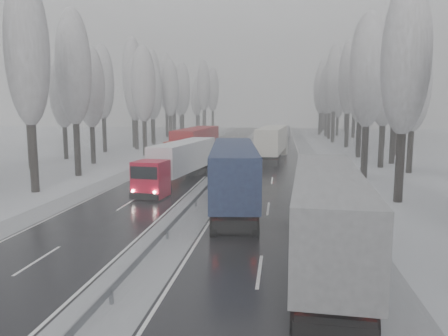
% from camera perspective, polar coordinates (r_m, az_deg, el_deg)
% --- Properties ---
extents(ground, '(260.00, 260.00, 0.00)m').
position_cam_1_polar(ground, '(20.85, -10.27, -12.47)').
color(ground, silver).
rests_on(ground, ground).
extents(carriageway_right, '(7.50, 200.00, 0.03)m').
position_cam_1_polar(carriageway_right, '(49.10, 6.45, -0.47)').
color(carriageway_right, black).
rests_on(carriageway_right, ground).
extents(carriageway_left, '(7.50, 200.00, 0.03)m').
position_cam_1_polar(carriageway_left, '(50.39, -5.57, -0.23)').
color(carriageway_left, black).
rests_on(carriageway_left, ground).
extents(median_slush, '(3.00, 200.00, 0.04)m').
position_cam_1_polar(median_slush, '(49.47, 0.36, -0.35)').
color(median_slush, '#A4A7AC').
rests_on(median_slush, ground).
extents(shoulder_right, '(2.40, 200.00, 0.04)m').
position_cam_1_polar(shoulder_right, '(49.26, 12.22, -0.57)').
color(shoulder_right, '#A4A7AC').
rests_on(shoulder_right, ground).
extents(shoulder_left, '(2.40, 200.00, 0.04)m').
position_cam_1_polar(shoulder_left, '(51.73, -10.92, -0.12)').
color(shoulder_left, '#A4A7AC').
rests_on(shoulder_left, ground).
extents(median_guardrail, '(0.12, 200.00, 0.76)m').
position_cam_1_polar(median_guardrail, '(49.38, 0.36, 0.32)').
color(median_guardrail, slate).
rests_on(median_guardrail, ground).
extents(tree_16, '(3.60, 3.60, 16.53)m').
position_cam_1_polar(tree_16, '(35.53, 22.65, 12.96)').
color(tree_16, black).
rests_on(tree_16, ground).
extents(tree_18, '(3.60, 3.60, 16.58)m').
position_cam_1_polar(tree_18, '(46.48, 18.33, 11.91)').
color(tree_18, black).
rests_on(tree_18, ground).
extents(tree_19, '(3.60, 3.60, 14.57)m').
position_cam_1_polar(tree_19, '(51.54, 23.55, 9.81)').
color(tree_19, black).
rests_on(tree_19, ground).
extents(tree_20, '(3.60, 3.60, 15.71)m').
position_cam_1_polar(tree_20, '(55.07, 20.25, 10.58)').
color(tree_20, black).
rests_on(tree_20, ground).
extents(tree_21, '(3.60, 3.60, 18.62)m').
position_cam_1_polar(tree_21, '(59.58, 21.62, 12.08)').
color(tree_21, black).
rests_on(tree_21, ground).
extents(tree_22, '(3.60, 3.60, 15.86)m').
position_cam_1_polar(tree_22, '(65.14, 17.47, 10.33)').
color(tree_22, black).
rests_on(tree_22, ground).
extents(tree_23, '(3.60, 3.60, 13.55)m').
position_cam_1_polar(tree_23, '(70.30, 21.97, 8.72)').
color(tree_23, black).
rests_on(tree_23, ground).
extents(tree_24, '(3.60, 3.60, 20.49)m').
position_cam_1_polar(tree_24, '(70.81, 17.53, 12.51)').
color(tree_24, black).
rests_on(tree_24, ground).
extents(tree_25, '(3.60, 3.60, 19.44)m').
position_cam_1_polar(tree_25, '(76.09, 22.22, 11.45)').
color(tree_25, black).
rests_on(tree_25, ground).
extents(tree_26, '(3.60, 3.60, 18.78)m').
position_cam_1_polar(tree_26, '(80.78, 15.99, 11.21)').
color(tree_26, black).
rests_on(tree_26, ground).
extents(tree_27, '(3.60, 3.60, 17.62)m').
position_cam_1_polar(tree_27, '(85.96, 20.38, 10.31)').
color(tree_27, black).
rests_on(tree_27, ground).
extents(tree_28, '(3.60, 3.60, 19.62)m').
position_cam_1_polar(tree_28, '(91.24, 14.25, 11.21)').
color(tree_28, black).
rests_on(tree_28, ground).
extents(tree_29, '(3.60, 3.60, 18.11)m').
position_cam_1_polar(tree_29, '(96.23, 18.38, 10.30)').
color(tree_29, black).
rests_on(tree_29, ground).
extents(tree_30, '(3.60, 3.60, 17.86)m').
position_cam_1_polar(tree_30, '(100.89, 13.71, 10.27)').
color(tree_30, black).
rests_on(tree_30, ground).
extents(tree_31, '(3.60, 3.60, 18.58)m').
position_cam_1_polar(tree_31, '(105.64, 16.73, 10.30)').
color(tree_31, black).
rests_on(tree_31, ground).
extents(tree_32, '(3.60, 3.60, 17.33)m').
position_cam_1_polar(tree_32, '(108.35, 13.32, 9.94)').
color(tree_32, black).
rests_on(tree_32, ground).
extents(tree_33, '(3.60, 3.60, 14.33)m').
position_cam_1_polar(tree_33, '(112.61, 14.69, 8.84)').
color(tree_33, black).
rests_on(tree_33, ground).
extents(tree_34, '(3.60, 3.60, 17.63)m').
position_cam_1_polar(tree_34, '(115.34, 12.52, 9.93)').
color(tree_34, black).
rests_on(tree_34, ground).
extents(tree_35, '(3.60, 3.60, 18.25)m').
position_cam_1_polar(tree_35, '(120.43, 16.79, 9.88)').
color(tree_35, black).
rests_on(tree_35, ground).
extents(tree_36, '(3.60, 3.60, 20.23)m').
position_cam_1_polar(tree_36, '(125.32, 12.76, 10.52)').
color(tree_36, black).
rests_on(tree_36, ground).
extents(tree_37, '(3.60, 3.60, 16.37)m').
position_cam_1_polar(tree_37, '(129.99, 15.67, 9.24)').
color(tree_37, black).
rests_on(tree_37, ground).
extents(tree_38, '(3.60, 3.60, 17.97)m').
position_cam_1_polar(tree_38, '(135.93, 13.06, 9.70)').
color(tree_38, black).
rests_on(tree_38, ground).
extents(tree_39, '(3.60, 3.60, 16.19)m').
position_cam_1_polar(tree_39, '(140.17, 14.05, 9.15)').
color(tree_39, black).
rests_on(tree_39, ground).
extents(tree_56, '(3.60, 3.60, 18.12)m').
position_cam_1_polar(tree_56, '(40.34, -24.34, 13.66)').
color(tree_56, black).
rests_on(tree_56, ground).
extents(tree_58, '(3.60, 3.60, 17.21)m').
position_cam_1_polar(tree_58, '(48.22, -19.07, 12.21)').
color(tree_58, black).
rests_on(tree_58, ground).
extents(tree_59, '(3.60, 3.60, 18.41)m').
position_cam_1_polar(tree_59, '(55.48, -24.49, 12.12)').
color(tree_59, black).
rests_on(tree_59, ground).
extents(tree_60, '(3.60, 3.60, 14.84)m').
position_cam_1_polar(tree_60, '(57.95, -17.05, 10.03)').
color(tree_60, black).
rests_on(tree_60, ground).
extents(tree_61, '(3.60, 3.60, 13.95)m').
position_cam_1_polar(tree_61, '(64.05, -20.29, 9.15)').
color(tree_61, black).
rests_on(tree_61, ground).
extents(tree_62, '(3.60, 3.60, 16.04)m').
position_cam_1_polar(tree_62, '(65.51, -10.48, 10.65)').
color(tree_62, black).
rests_on(tree_62, ground).
extents(tree_63, '(3.60, 3.60, 16.88)m').
position_cam_1_polar(tree_63, '(72.03, -15.58, 10.68)').
color(tree_63, black).
rests_on(tree_63, ground).
extents(tree_64, '(3.60, 3.60, 15.42)m').
position_cam_1_polar(tree_64, '(75.37, -11.51, 9.97)').
color(tree_64, black).
rests_on(tree_64, ground).
extents(tree_65, '(3.60, 3.60, 19.48)m').
position_cam_1_polar(tree_65, '(79.86, -11.85, 11.70)').
color(tree_65, black).
rests_on(tree_65, ground).
extents(tree_66, '(3.60, 3.60, 15.23)m').
position_cam_1_polar(tree_66, '(84.50, -9.28, 9.72)').
color(tree_66, black).
rests_on(tree_66, ground).
extents(tree_67, '(3.60, 3.60, 17.09)m').
position_cam_1_polar(tree_67, '(88.77, -9.42, 10.40)').
color(tree_67, black).
rests_on(tree_67, ground).
extents(tree_68, '(3.60, 3.60, 16.65)m').
position_cam_1_polar(tree_68, '(90.62, -7.08, 10.22)').
color(tree_68, black).
rests_on(tree_68, ground).
extents(tree_69, '(3.60, 3.60, 19.35)m').
position_cam_1_polar(tree_69, '(95.85, -9.33, 11.08)').
color(tree_69, black).
rests_on(tree_69, ground).
extents(tree_70, '(3.60, 3.60, 17.09)m').
position_cam_1_polar(tree_70, '(100.36, -5.47, 10.19)').
color(tree_70, black).
rests_on(tree_70, ground).
extents(tree_71, '(3.60, 3.60, 19.61)m').
position_cam_1_polar(tree_71, '(105.45, -7.55, 10.93)').
color(tree_71, black).
rests_on(tree_71, ground).
extents(tree_72, '(3.60, 3.60, 15.11)m').
position_cam_1_polar(tree_72, '(110.01, -5.69, 9.34)').
color(tree_72, black).
rests_on(tree_72, ground).
extents(tree_73, '(3.60, 3.60, 17.22)m').
position_cam_1_polar(tree_73, '(114.61, -6.66, 9.95)').
color(tree_73, black).
rests_on(tree_73, ground).
extents(tree_74, '(3.60, 3.60, 19.68)m').
position_cam_1_polar(tree_74, '(119.89, -2.69, 10.66)').
color(tree_74, black).
rests_on(tree_74, ground).
extents(tree_75, '(3.60, 3.60, 18.60)m').
position_cam_1_polar(tree_75, '(125.68, -6.52, 10.18)').
color(tree_75, black).
rests_on(tree_75, ground).
extents(tree_76, '(3.60, 3.60, 18.55)m').
position_cam_1_polar(tree_76, '(128.95, -1.48, 10.16)').
color(tree_76, black).
rests_on(tree_76, ground).
extents(tree_77, '(3.60, 3.60, 14.32)m').
position_cam_1_polar(tree_77, '(133.80, -3.60, 8.92)').
color(tree_77, black).
rests_on(tree_77, ground).
extents(tree_78, '(3.60, 3.60, 19.55)m').
position_cam_1_polar(tree_78, '(136.05, -2.52, 10.32)').
color(tree_78, black).
rests_on(tree_78, ground).
extents(tree_79, '(3.60, 3.60, 17.07)m').
position_cam_1_polar(tree_79, '(140.43, -3.36, 9.60)').
color(tree_79, black).
rests_on(tree_79, ground).
extents(truck_grey_tarp, '(3.65, 17.50, 4.46)m').
position_cam_1_polar(truck_grey_tarp, '(20.74, 13.14, -5.14)').
color(truck_grey_tarp, '#414246').
rests_on(truck_grey_tarp, ground).
extents(truck_blue_box, '(4.89, 18.05, 4.59)m').
position_cam_1_polar(truck_blue_box, '(31.20, 1.24, -0.39)').
color(truck_blue_box, navy).
rests_on(truck_blue_box, ground).
extents(truck_cream_box, '(4.22, 17.85, 4.54)m').
position_cam_1_polar(truck_cream_box, '(58.74, 6.42, 3.52)').
color(truck_cream_box, beige).
rests_on(truck_cream_box, ground).
extents(box_truck_distant, '(3.26, 8.05, 2.92)m').
position_cam_1_polar(box_truck_distant, '(101.36, 7.72, 4.74)').
color(box_truck_distant, silver).
rests_on(box_truck_distant, ground).
extents(truck_red_white, '(4.32, 15.39, 3.91)m').
position_cam_1_polar(truck_red_white, '(40.98, -5.70, 1.05)').
color(truck_red_white, '#B40A23').
rests_on(truck_red_white, ground).
extents(truck_red_red, '(3.68, 17.70, 4.51)m').
position_cam_1_polar(truck_red_red, '(54.50, -3.85, 3.18)').
color(truck_red_red, '#A31909').
rests_on(truck_red_red, ground).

